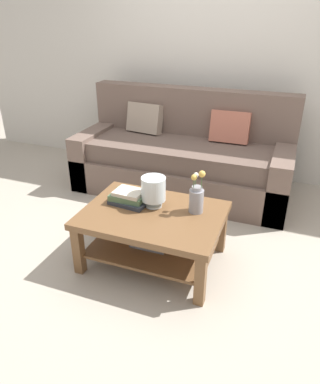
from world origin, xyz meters
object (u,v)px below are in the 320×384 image
(glass_hurricane_vase, at_px, (153,190))
(flower_pitcher, at_px, (196,198))
(book_stack_main, at_px, (129,197))
(couch, at_px, (183,158))
(coffee_table, at_px, (153,226))

(glass_hurricane_vase, xyz_separation_m, flower_pitcher, (0.33, 0.03, -0.02))
(glass_hurricane_vase, bearing_deg, book_stack_main, -175.40)
(glass_hurricane_vase, bearing_deg, couch, 96.91)
(coffee_table, height_order, book_stack_main, book_stack_main)
(coffee_table, xyz_separation_m, flower_pitcher, (0.30, 0.13, 0.24))
(coffee_table, bearing_deg, flower_pitcher, 23.11)
(coffee_table, xyz_separation_m, book_stack_main, (-0.23, 0.08, 0.17))
(couch, bearing_deg, book_stack_main, -92.34)
(glass_hurricane_vase, bearing_deg, coffee_table, -71.84)
(coffee_table, distance_m, flower_pitcher, 0.40)
(book_stack_main, relative_size, glass_hurricane_vase, 1.28)
(couch, height_order, book_stack_main, couch)
(flower_pitcher, bearing_deg, glass_hurricane_vase, -174.24)
(couch, relative_size, glass_hurricane_vase, 9.40)
(couch, xyz_separation_m, glass_hurricane_vase, (0.15, -1.24, 0.22))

